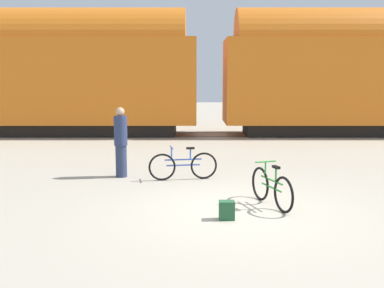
% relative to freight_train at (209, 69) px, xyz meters
% --- Properties ---
extents(ground_plane, '(80.00, 80.00, 0.00)m').
position_rel_freight_train_xyz_m(ground_plane, '(-0.00, -11.83, -2.96)').
color(ground_plane, '#B2A893').
extents(freight_train, '(24.87, 2.80, 5.59)m').
position_rel_freight_train_xyz_m(freight_train, '(0.00, 0.00, 0.00)').
color(freight_train, black).
rests_on(freight_train, ground_plane).
extents(rail_near, '(36.87, 0.07, 0.01)m').
position_rel_freight_train_xyz_m(rail_near, '(-0.00, -0.72, -2.96)').
color(rail_near, '#4C4238').
rests_on(rail_near, ground_plane).
extents(rail_far, '(36.87, 0.07, 0.01)m').
position_rel_freight_train_xyz_m(rail_far, '(-0.00, 0.72, -2.96)').
color(rail_far, '#4C4238').
rests_on(rail_far, ground_plane).
extents(bicycle_blue, '(1.72, 0.46, 0.85)m').
position_rel_freight_train_xyz_m(bicycle_blue, '(-1.05, -9.18, -2.60)').
color(bicycle_blue, black).
rests_on(bicycle_blue, ground_plane).
extents(bicycle_green, '(0.60, 1.58, 0.87)m').
position_rel_freight_train_xyz_m(bicycle_green, '(0.75, -11.54, -2.59)').
color(bicycle_green, black).
rests_on(bicycle_green, ground_plane).
extents(person_in_navy, '(0.34, 0.34, 1.80)m').
position_rel_freight_train_xyz_m(person_in_navy, '(-2.66, -8.83, -2.05)').
color(person_in_navy, '#283351').
rests_on(person_in_navy, ground_plane).
extents(backpack, '(0.28, 0.20, 0.34)m').
position_rel_freight_train_xyz_m(backpack, '(-0.20, -12.39, -2.79)').
color(backpack, '#235633').
rests_on(backpack, ground_plane).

